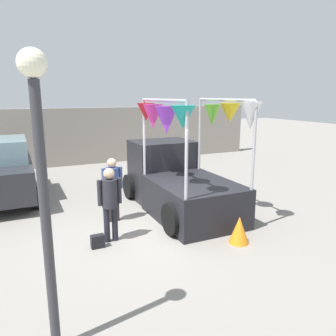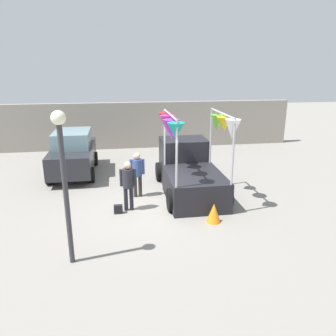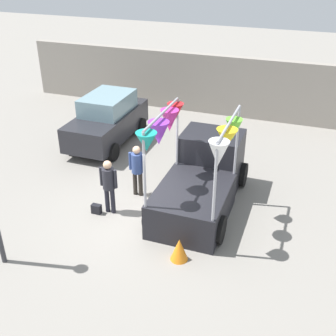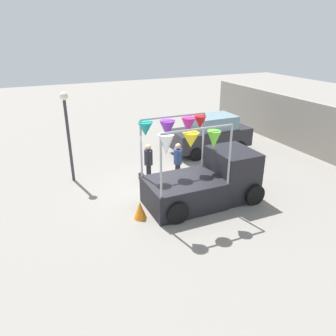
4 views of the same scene
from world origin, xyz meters
name	(u,v)px [view 1 (image 1 of 4)]	position (x,y,z in m)	size (l,w,h in m)	color
ground_plane	(145,230)	(0.00, 0.00, 0.00)	(60.00, 60.00, 0.00)	gray
vendor_truck	(176,176)	(1.41, 1.17, 0.92)	(2.46, 4.07, 3.08)	black
parked_car	(2,170)	(-3.09, 3.99, 0.94)	(1.88, 4.00, 1.88)	#26262B
person_customer	(110,198)	(-0.88, -0.25, 1.00)	(0.53, 0.34, 1.65)	black
person_vendor	(112,184)	(-0.51, 0.88, 0.99)	(0.53, 0.34, 1.64)	#2D2823
handbag	(98,241)	(-1.23, -0.45, 0.14)	(0.28, 0.16, 0.28)	black
street_lamp	(41,164)	(-2.36, -3.05, 2.41)	(0.32, 0.32, 3.65)	#333338
brick_boundary_wall	(79,137)	(0.00, 8.44, 1.30)	(18.00, 0.36, 2.60)	gray
folded_kite_bundle_tangerine	(239,230)	(1.62, -1.52, 0.30)	(0.44, 0.44, 0.60)	orange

